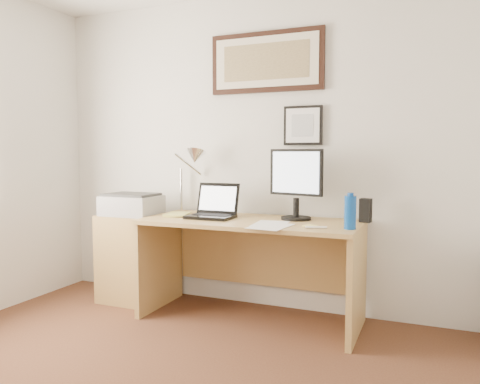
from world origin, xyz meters
The scene contains 17 objects.
wall_back centered at (0.00, 2.00, 1.25)m, with size 3.50×0.02×2.50m, color silver.
side_cabinet centered at (-0.92, 1.68, 0.36)m, with size 0.50×0.40×0.73m, color #A37E44.
water_bottle centered at (0.90, 1.49, 0.86)m, with size 0.08×0.08×0.22m, color #0B429A.
bottle_cap centered at (0.90, 1.49, 0.98)m, with size 0.04×0.04×0.02m, color #0B429A.
speaker centered at (0.95, 1.84, 0.83)m, with size 0.08×0.07×0.17m, color black.
paper_sheet_a centered at (0.35, 1.50, 0.75)m, with size 0.22×0.31×0.00m, color white.
paper_sheet_b centered at (0.39, 1.39, 0.75)m, with size 0.23×0.33×0.00m, color white.
sticky_pad centered at (0.64, 1.48, 0.76)m, with size 0.08×0.08×0.01m, color #FFEE78.
marker_pen centered at (0.69, 1.42, 0.76)m, with size 0.02×0.02×0.14m, color white.
book centered at (-0.55, 1.62, 0.76)m, with size 0.17×0.23×0.02m, color #CCCB60.
desk centered at (0.15, 1.72, 0.51)m, with size 1.60×0.70×0.75m.
laptop centered at (-0.16, 1.64, 0.81)m, with size 0.34×0.29×0.26m.
lcd_monitor centered at (0.46, 1.77, 1.04)m, with size 0.42×0.22×0.52m.
printer centered at (-0.90, 1.65, 0.82)m, with size 0.44×0.34×0.18m.
desk_lamp centered at (-0.41, 1.81, 1.19)m, with size 0.29×0.27×0.53m.
picture_large centered at (0.15, 1.97, 1.95)m, with size 0.92×0.04×0.47m.
picture_small centered at (0.45, 1.97, 1.45)m, with size 0.30×0.03×0.30m.
Camera 1 is at (1.39, -1.54, 1.24)m, focal length 35.00 mm.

